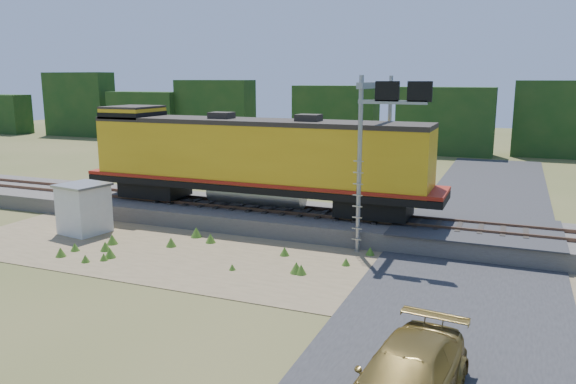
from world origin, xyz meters
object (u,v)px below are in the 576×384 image
at_px(car, 406,380).
at_px(shed, 84,208).
at_px(locomotive, 251,158).
at_px(signal_gantry, 382,119).

bearing_deg(car, shed, 159.07).
distance_m(locomotive, shed, 8.28).
bearing_deg(shed, signal_gantry, 27.23).
bearing_deg(signal_gantry, car, -74.21).
relative_size(locomotive, signal_gantry, 2.53).
xyz_separation_m(shed, car, (16.78, -8.82, -0.48)).
bearing_deg(shed, locomotive, 46.50).
bearing_deg(car, signal_gantry, 112.58).
height_order(locomotive, shed, locomotive).
xyz_separation_m(locomotive, car, (10.36, -13.59, -2.61)).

